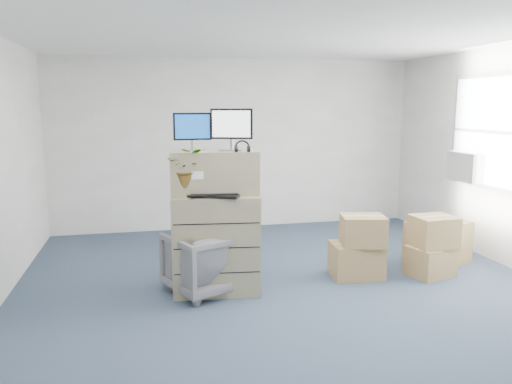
% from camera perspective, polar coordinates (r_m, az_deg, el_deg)
% --- Properties ---
extents(ground, '(7.00, 7.00, 0.00)m').
position_cam_1_polar(ground, '(5.31, 4.82, -12.78)').
color(ground, '#2A384C').
rests_on(ground, ground).
extents(wall_back, '(6.00, 0.02, 2.80)m').
position_cam_1_polar(wall_back, '(8.33, -2.30, 5.46)').
color(wall_back, beige).
rests_on(wall_back, ground).
extents(ac_unit, '(0.24, 0.60, 0.40)m').
position_cam_1_polar(ac_unit, '(7.52, 22.96, 2.67)').
color(ac_unit, beige).
rests_on(ac_unit, wall_right).
extents(filing_cabinet_lower, '(0.99, 0.67, 1.09)m').
position_cam_1_polar(filing_cabinet_lower, '(5.54, -4.58, -5.81)').
color(filing_cabinet_lower, gray).
rests_on(filing_cabinet_lower, ground).
extents(filing_cabinet_upper, '(0.98, 0.57, 0.47)m').
position_cam_1_polar(filing_cabinet_upper, '(5.43, -4.71, 2.28)').
color(filing_cabinet_upper, gray).
rests_on(filing_cabinet_upper, filing_cabinet_lower).
extents(monitor_left, '(0.41, 0.17, 0.40)m').
position_cam_1_polar(monitor_left, '(5.42, -7.28, 7.11)').
color(monitor_left, '#99999E').
rests_on(monitor_left, filing_cabinet_upper).
extents(monitor_right, '(0.44, 0.24, 0.45)m').
position_cam_1_polar(monitor_right, '(5.38, -2.81, 7.42)').
color(monitor_right, '#99999E').
rests_on(monitor_right, filing_cabinet_upper).
extents(headphones, '(0.16, 0.04, 0.16)m').
position_cam_1_polar(headphones, '(5.25, -1.58, 5.09)').
color(headphones, black).
rests_on(headphones, filing_cabinet_upper).
extents(keyboard, '(0.60, 0.44, 0.03)m').
position_cam_1_polar(keyboard, '(5.27, -4.91, -0.38)').
color(keyboard, black).
rests_on(keyboard, filing_cabinet_lower).
extents(mouse, '(0.11, 0.08, 0.03)m').
position_cam_1_polar(mouse, '(5.32, -1.31, -0.20)').
color(mouse, silver).
rests_on(mouse, filing_cabinet_lower).
extents(water_bottle, '(0.07, 0.07, 0.25)m').
position_cam_1_polar(water_bottle, '(5.42, -3.54, 1.09)').
color(water_bottle, '#96989F').
rests_on(water_bottle, filing_cabinet_lower).
extents(phone_dock, '(0.07, 0.06, 0.15)m').
position_cam_1_polar(phone_dock, '(5.45, -5.52, 0.34)').
color(phone_dock, silver).
rests_on(phone_dock, filing_cabinet_lower).
extents(external_drive, '(0.21, 0.17, 0.06)m').
position_cam_1_polar(external_drive, '(5.59, -0.96, 0.39)').
color(external_drive, black).
rests_on(external_drive, filing_cabinet_lower).
extents(tissue_box, '(0.24, 0.14, 0.09)m').
position_cam_1_polar(tissue_box, '(5.51, -1.37, 1.00)').
color(tissue_box, '#3A8EC7').
rests_on(tissue_box, external_drive).
extents(potted_plant, '(0.45, 0.48, 0.42)m').
position_cam_1_polar(potted_plant, '(5.30, -7.91, 2.08)').
color(potted_plant, '#90A686').
rests_on(potted_plant, filing_cabinet_lower).
extents(office_chair, '(0.95, 0.92, 0.75)m').
position_cam_1_polar(office_chair, '(5.55, -5.97, -7.64)').
color(office_chair, '#595A5E').
rests_on(office_chair, ground).
extents(cardboard_boxes, '(2.01, 1.03, 0.76)m').
position_cam_1_polar(cardboard_boxes, '(6.51, 17.26, -5.86)').
color(cardboard_boxes, olive).
rests_on(cardboard_boxes, ground).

